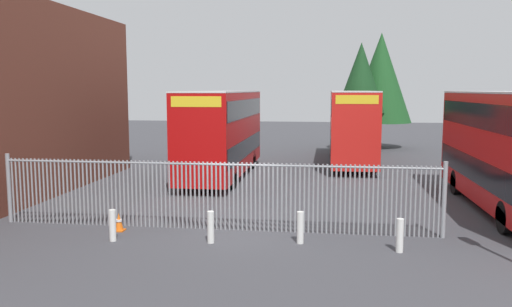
% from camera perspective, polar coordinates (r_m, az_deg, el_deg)
% --- Properties ---
extents(ground_plane, '(100.00, 100.00, 0.00)m').
position_cam_1_polar(ground_plane, '(24.64, 1.27, -3.50)').
color(ground_plane, '#3D3D42').
extents(palisade_fence, '(14.34, 0.14, 2.35)m').
position_cam_1_polar(palisade_fence, '(16.79, -4.61, -4.37)').
color(palisade_fence, gray).
rests_on(palisade_fence, ground).
extents(double_decker_bus_near_gate, '(2.54, 10.81, 4.42)m').
position_cam_1_polar(double_decker_bus_near_gate, '(21.31, 26.00, 0.73)').
color(double_decker_bus_near_gate, red).
rests_on(double_decker_bus_near_gate, ground).
extents(double_decker_bus_behind_fence_left, '(2.54, 10.81, 4.42)m').
position_cam_1_polar(double_decker_bus_behind_fence_left, '(26.95, -3.69, 2.58)').
color(double_decker_bus_behind_fence_left, '#B70C0C').
rests_on(double_decker_bus_behind_fence_left, ground).
extents(double_decker_bus_behind_fence_right, '(2.54, 10.81, 4.42)m').
position_cam_1_polar(double_decker_bus_behind_fence_right, '(32.10, 10.41, 3.18)').
color(double_decker_bus_behind_fence_right, red).
rests_on(double_decker_bus_behind_fence_right, ground).
extents(bollard_near_left, '(0.20, 0.20, 0.95)m').
position_cam_1_polar(bollard_near_left, '(16.20, -15.41, -7.58)').
color(bollard_near_left, silver).
rests_on(bollard_near_left, ground).
extents(bollard_center_front, '(0.20, 0.20, 0.95)m').
position_cam_1_polar(bollard_center_front, '(15.49, -4.98, -8.03)').
color(bollard_center_front, silver).
rests_on(bollard_center_front, ground).
extents(bollard_near_right, '(0.20, 0.20, 0.95)m').
position_cam_1_polar(bollard_near_right, '(15.44, 4.87, -8.07)').
color(bollard_near_right, silver).
rests_on(bollard_near_right, ground).
extents(bollard_far_right, '(0.20, 0.20, 0.95)m').
position_cam_1_polar(bollard_far_right, '(15.12, 15.46, -8.64)').
color(bollard_far_right, silver).
rests_on(bollard_far_right, ground).
extents(traffic_cone_by_gate, '(0.34, 0.34, 0.59)m').
position_cam_1_polar(traffic_cone_by_gate, '(17.31, -14.77, -7.26)').
color(traffic_cone_by_gate, orange).
rests_on(traffic_cone_by_gate, ground).
extents(tree_tall_back, '(3.61, 3.61, 7.95)m').
position_cam_1_polar(tree_tall_back, '(39.65, 11.40, 8.10)').
color(tree_tall_back, '#4C3823').
rests_on(tree_tall_back, ground).
extents(tree_short_side, '(4.77, 4.77, 8.81)m').
position_cam_1_polar(tree_short_side, '(41.40, 13.48, 8.04)').
color(tree_short_side, '#4C3823').
rests_on(tree_short_side, ground).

